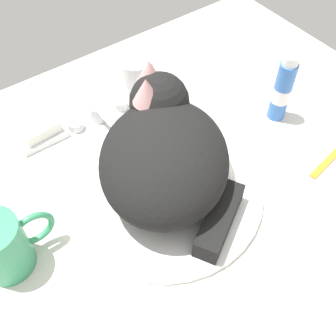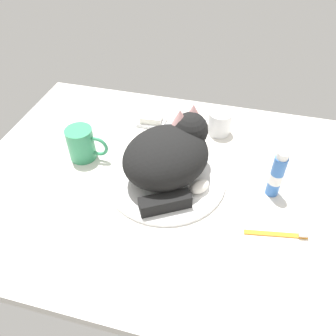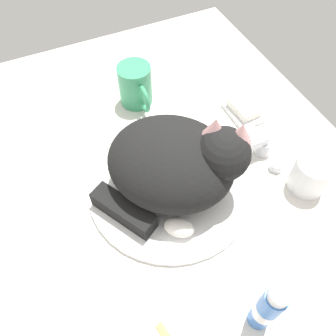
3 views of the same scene
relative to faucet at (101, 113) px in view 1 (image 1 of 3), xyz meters
The scene contains 9 objects.
ground_plane 21.00cm from the faucet, 90.00° to the right, with size 110.00×82.50×3.00cm, color silver.
sink_basin 20.72cm from the faucet, 90.00° to the right, with size 33.01×33.01×1.09cm, color white.
faucet is the anchor object (origin of this frame).
cat 20.76cm from the faucet, 87.69° to the right, with size 30.59×31.19×17.53cm.
coffee_mug 31.38cm from the faucet, 145.92° to the right, with size 12.23×7.77×9.88cm.
rinse_cup 11.90cm from the faucet, 21.47° to the left, with size 7.31×7.31×7.50cm.
soap_dish 12.00cm from the faucet, 162.85° to the left, with size 9.00×6.40×1.20cm, color white.
soap_bar 11.87cm from the faucet, 162.85° to the left, with size 6.89×4.94×2.16cm, color white.
toothpaste_bottle 34.26cm from the faucet, 32.97° to the right, with size 3.48×3.48×14.23cm.
Camera 1 is at (-22.91, -32.52, 56.86)cm, focal length 43.65 mm.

